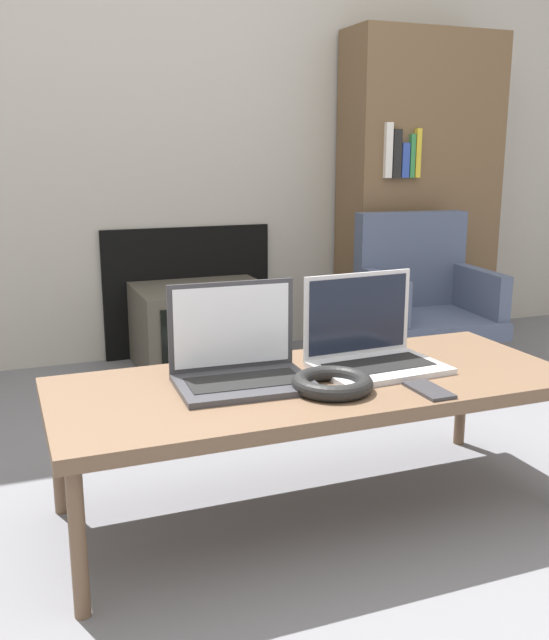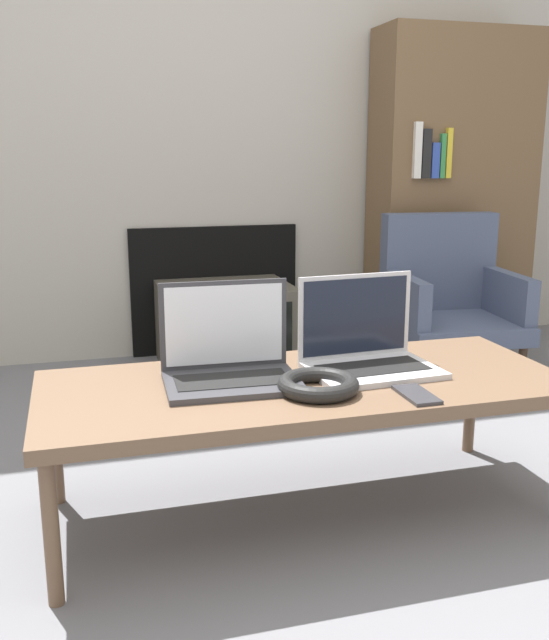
% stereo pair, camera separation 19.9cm
% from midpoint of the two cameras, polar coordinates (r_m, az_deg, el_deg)
% --- Properties ---
extents(ground_plane, '(14.00, 14.00, 0.00)m').
position_cam_midpoint_polar(ground_plane, '(1.74, 10.18, -20.78)').
color(ground_plane, slate).
extents(wall_back, '(7.00, 0.08, 2.60)m').
position_cam_midpoint_polar(wall_back, '(3.48, -5.01, 18.47)').
color(wall_back, '#ADA89E').
rests_on(wall_back, ground_plane).
extents(table, '(1.39, 0.57, 0.38)m').
position_cam_midpoint_polar(table, '(1.91, 5.49, -5.70)').
color(table, brown).
rests_on(table, ground_plane).
extents(laptop_left, '(0.36, 0.26, 0.26)m').
position_cam_midpoint_polar(laptop_left, '(1.87, -0.62, -3.25)').
color(laptop_left, '#38383D').
rests_on(laptop_left, table).
extents(laptop_right, '(0.36, 0.27, 0.26)m').
position_cam_midpoint_polar(laptop_right, '(2.00, 10.16, -2.33)').
color(laptop_right, silver).
rests_on(laptop_right, table).
extents(headphones, '(0.21, 0.21, 0.04)m').
position_cam_midpoint_polar(headphones, '(1.80, 6.84, -5.19)').
color(headphones, black).
rests_on(headphones, table).
extents(phone, '(0.07, 0.14, 0.01)m').
position_cam_midpoint_polar(phone, '(1.82, 14.41, -5.86)').
color(phone, '#333338').
rests_on(phone, table).
extents(tv, '(0.60, 0.48, 0.38)m').
position_cam_midpoint_polar(tv, '(3.29, -2.18, -0.46)').
color(tv, '#4C473D').
rests_on(tv, ground_plane).
extents(armchair, '(0.58, 0.57, 0.70)m').
position_cam_midpoint_polar(armchair, '(3.35, 15.35, 2.02)').
color(armchair, '#47516B').
rests_on(armchair, ground_plane).
extents(bookshelf, '(0.80, 0.32, 1.55)m').
position_cam_midpoint_polar(bookshelf, '(3.74, 15.51, 9.81)').
color(bookshelf, brown).
rests_on(bookshelf, ground_plane).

